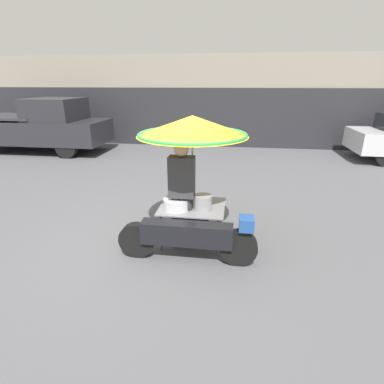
% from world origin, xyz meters
% --- Properties ---
extents(ground_plane, '(36.00, 36.00, 0.00)m').
position_xyz_m(ground_plane, '(0.00, 0.00, 0.00)').
color(ground_plane, '#56565B').
extents(shopfront_building, '(28.00, 2.06, 3.43)m').
position_xyz_m(shopfront_building, '(0.00, 8.95, 1.70)').
color(shopfront_building, gray).
rests_on(shopfront_building, ground).
extents(vendor_motorcycle_cart, '(2.01, 1.62, 2.00)m').
position_xyz_m(vendor_motorcycle_cart, '(0.57, 0.21, 1.49)').
color(vendor_motorcycle_cart, black).
rests_on(vendor_motorcycle_cart, ground).
extents(vendor_person, '(0.38, 0.22, 1.66)m').
position_xyz_m(vendor_person, '(0.43, 0.15, 0.93)').
color(vendor_person, '#2D2D33').
rests_on(vendor_person, ground).
extents(pickup_truck, '(5.00, 1.90, 1.91)m').
position_xyz_m(pickup_truck, '(-5.82, 6.06, 0.92)').
color(pickup_truck, black).
rests_on(pickup_truck, ground).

